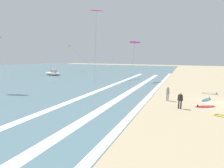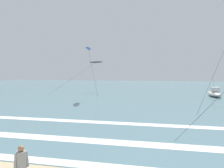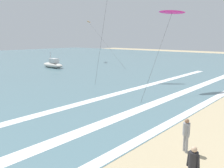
# 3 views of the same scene
# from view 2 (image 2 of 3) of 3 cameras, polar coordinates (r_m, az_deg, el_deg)

# --- Properties ---
(ocean_surface) EXTENTS (140.00, 90.00, 0.01)m
(ocean_surface) POSITION_cam_2_polar(r_m,az_deg,el_deg) (53.16, 7.93, -1.11)
(ocean_surface) COLOR slate
(ocean_surface) RESTS_ON ground
(wave_foam_shoreline) EXTENTS (57.47, 0.66, 0.01)m
(wave_foam_shoreline) POSITION_cam_2_polar(r_m,az_deg,el_deg) (9.45, -2.18, -22.00)
(wave_foam_shoreline) COLOR white
(wave_foam_shoreline) RESTS_ON ocean_surface
(wave_foam_mid_break) EXTENTS (48.14, 0.97, 0.01)m
(wave_foam_mid_break) POSITION_cam_2_polar(r_m,az_deg,el_deg) (12.34, -1.46, -15.82)
(wave_foam_mid_break) COLOR white
(wave_foam_mid_break) RESTS_ON ocean_surface
(wave_foam_outer_break) EXTENTS (52.34, 0.89, 0.01)m
(wave_foam_outer_break) POSITION_cam_2_polar(r_m,az_deg,el_deg) (16.67, -1.30, -10.73)
(wave_foam_outer_break) COLOR white
(wave_foam_outer_break) RESTS_ON ocean_surface
(surfer_background_far) EXTENTS (0.39, 0.45, 1.60)m
(surfer_background_far) POSITION_cam_2_polar(r_m,az_deg,el_deg) (8.02, -23.94, -19.72)
(surfer_background_far) COLOR gray
(surfer_background_far) RESTS_ON ground
(kite_blue_high_right) EXTENTS (1.68, 6.62, 7.72)m
(kite_blue_high_right) POSITION_cam_2_polar(r_m,az_deg,el_deg) (30.25, -6.63, 9.76)
(kite_blue_high_right) COLOR blue
(kite_blue_high_right) RESTS_ON ground
(kite_black_far_right) EXTENTS (8.79, 7.55, 6.38)m
(kite_black_far_right) POSITION_cam_2_polar(r_m,az_deg,el_deg) (42.32, -4.49, 6.09)
(kite_black_far_right) COLOR black
(kite_black_far_right) RESTS_ON ground
(offshore_boat) EXTENTS (1.78, 5.22, 2.70)m
(offshore_boat) POSITION_cam_2_polar(r_m,az_deg,el_deg) (38.15, 26.66, -2.32)
(offshore_boat) COLOR beige
(offshore_boat) RESTS_ON ground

